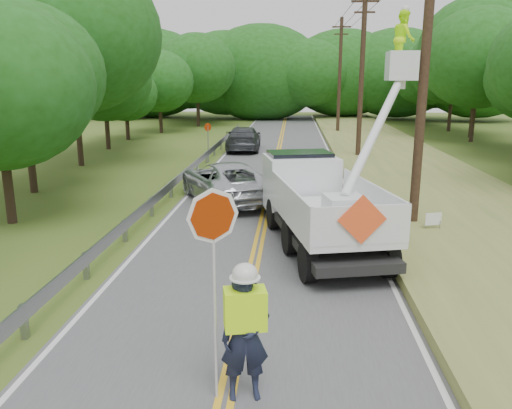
{
  "coord_description": "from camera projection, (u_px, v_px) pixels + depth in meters",
  "views": [
    {
      "loc": [
        0.98,
        -7.55,
        4.88
      ],
      "look_at": [
        0.0,
        6.0,
        1.5
      ],
      "focal_mm": 35.65,
      "sensor_mm": 36.0,
      "label": 1
    }
  ],
  "objects": [
    {
      "name": "treeline_left",
      "position": [
        124.0,
        64.0,
        34.04
      ],
      "size": [
        11.09,
        58.24,
        11.56
      ],
      "color": "#332319",
      "rests_on": "ground"
    },
    {
      "name": "treeline_horizon",
      "position": [
        280.0,
        73.0,
        61.84
      ],
      "size": [
        56.93,
        14.51,
        11.6
      ],
      "color": "#194A10",
      "rests_on": "ground"
    },
    {
      "name": "yard_sign",
      "position": [
        433.0,
        220.0,
        15.88
      ],
      "size": [
        0.53,
        0.19,
        0.8
      ],
      "color": "white",
      "rests_on": "ground"
    },
    {
      "name": "bucket_truck",
      "position": [
        319.0,
        188.0,
        15.81
      ],
      "size": [
        4.82,
        7.38,
        6.87
      ],
      "color": "black",
      "rests_on": "road"
    },
    {
      "name": "stop_sign_permanent",
      "position": [
        208.0,
        137.0,
        30.0
      ],
      "size": [
        0.36,
        0.38,
        2.34
      ],
      "color": "gray",
      "rests_on": "ground"
    },
    {
      "name": "tall_grass_verge",
      "position": [
        436.0,
        193.0,
        21.57
      ],
      "size": [
        7.0,
        96.0,
        0.3
      ],
      "primitive_type": "cube",
      "color": "olive",
      "rests_on": "ground"
    },
    {
      "name": "ground",
      "position": [
        230.0,
        376.0,
        8.55
      ],
      "size": [
        140.0,
        140.0,
        0.0
      ],
      "primitive_type": "plane",
      "color": "#445D19",
      "rests_on": "ground"
    },
    {
      "name": "utility_poles",
      "position": [
        381.0,
        70.0,
        23.4
      ],
      "size": [
        1.6,
        43.3,
        10.0
      ],
      "color": "black",
      "rests_on": "ground"
    },
    {
      "name": "guardrail",
      "position": [
        182.0,
        176.0,
        23.13
      ],
      "size": [
        0.18,
        48.0,
        0.77
      ],
      "color": "gray",
      "rests_on": "ground"
    },
    {
      "name": "flagger",
      "position": [
        244.0,
        327.0,
        7.7
      ],
      "size": [
        1.21,
        0.64,
        3.36
      ],
      "color": "#191E33",
      "rests_on": "road"
    },
    {
      "name": "road",
      "position": [
        269.0,
        194.0,
        22.1
      ],
      "size": [
        7.2,
        96.0,
        0.03
      ],
      "color": "#4F4E51",
      "rests_on": "ground"
    },
    {
      "name": "suv_darkgrey",
      "position": [
        244.0,
        138.0,
        35.24
      ],
      "size": [
        2.48,
        5.68,
        1.62
      ],
      "primitive_type": "imported",
      "rotation": [
        0.0,
        0.0,
        3.18
      ],
      "color": "#3D4045",
      "rests_on": "road"
    },
    {
      "name": "suv_silver",
      "position": [
        226.0,
        182.0,
        20.48
      ],
      "size": [
        4.88,
        6.44,
        1.63
      ],
      "primitive_type": "imported",
      "rotation": [
        0.0,
        0.0,
        3.57
      ],
      "color": "silver",
      "rests_on": "road"
    }
  ]
}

